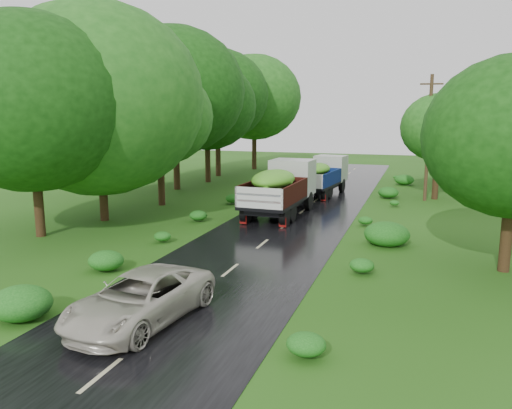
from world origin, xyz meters
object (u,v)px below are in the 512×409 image
at_px(truck_near, 282,186).
at_px(utility_pole, 428,137).
at_px(truck_far, 323,174).
at_px(car, 140,298).

distance_m(truck_near, utility_pole, 11.24).
height_order(truck_near, truck_far, truck_near).
xyz_separation_m(truck_near, truck_far, (0.87, 7.96, -0.19)).
relative_size(car, utility_pole, 0.60).
relative_size(truck_near, truck_far, 1.11).
bearing_deg(car, truck_near, 97.86).
bearing_deg(truck_far, utility_pole, 3.43).
bearing_deg(utility_pole, car, -115.95).
bearing_deg(truck_near, car, -87.06).
bearing_deg(car, truck_far, 95.44).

